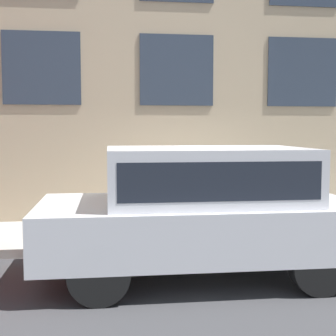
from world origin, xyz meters
TOP-DOWN VIEW (x-y plane):
  - ground_plane at (0.00, 0.00)m, footprint 80.00×80.00m
  - sidewalk at (1.15, 0.00)m, footprint 2.31×60.00m
  - building_facade at (2.46, 0.00)m, footprint 0.33×40.00m
  - fire_hydrant at (0.46, 0.15)m, footprint 0.37×0.47m
  - person at (0.68, 0.66)m, footprint 0.29×0.19m
  - parked_truck_silver_near at (-1.22, 0.16)m, footprint 2.05×4.32m

SIDE VIEW (x-z plane):
  - ground_plane at x=0.00m, z-range 0.00..0.00m
  - sidewalk at x=1.15m, z-range 0.00..0.15m
  - fire_hydrant at x=0.46m, z-range 0.16..0.93m
  - person at x=0.68m, z-range 0.27..1.45m
  - parked_truck_silver_near at x=-1.22m, z-range 0.13..1.91m
  - building_facade at x=2.46m, z-range 0.00..8.86m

